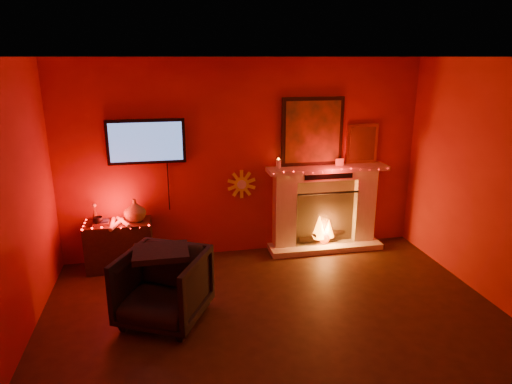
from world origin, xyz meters
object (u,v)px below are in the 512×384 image
fireplace (324,200)px  console_table (121,241)px  armchair (163,287)px  tv (146,142)px  sunburst_clock (242,184)px

fireplace → console_table: fireplace is taller
fireplace → armchair: (-2.31, -1.53, -0.34)m
armchair → tv: bearing=121.5°
tv → armchair: tv is taller
sunburst_clock → console_table: size_ratio=0.43×
console_table → armchair: console_table is taller
fireplace → tv: bearing=178.5°
sunburst_clock → armchair: bearing=-124.6°
fireplace → sunburst_clock: (-1.19, 0.09, 0.28)m
sunburst_clock → fireplace: bearing=-4.4°
fireplace → sunburst_clock: fireplace is taller
fireplace → console_table: 2.87m
console_table → armchair: bearing=-68.9°
fireplace → armchair: fireplace is taller
fireplace → tv: size_ratio=1.76×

